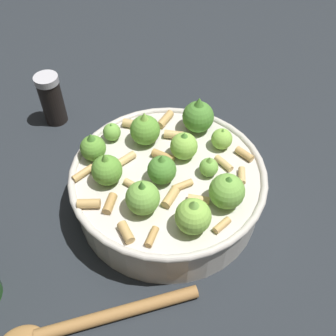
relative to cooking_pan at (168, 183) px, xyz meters
name	(u,v)px	position (x,y,z in m)	size (l,w,h in m)	color
ground_plane	(168,202)	(0.00, 0.00, -0.05)	(2.40, 2.40, 0.00)	#23282D
cooking_pan	(168,183)	(0.00, 0.00, 0.00)	(0.28, 0.28, 0.13)	beige
pepper_shaker	(52,99)	(0.04, 0.27, 0.00)	(0.04, 0.04, 0.09)	black
wooden_spoon	(90,321)	(-0.20, -0.03, -0.04)	(0.20, 0.17, 0.02)	#9E703D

